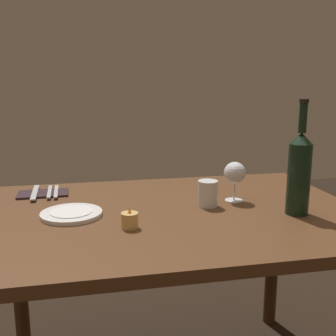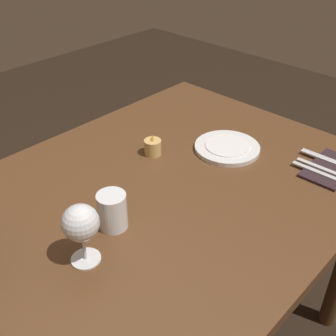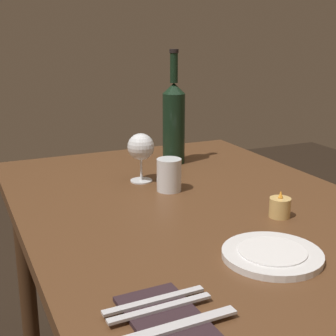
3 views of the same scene
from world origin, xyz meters
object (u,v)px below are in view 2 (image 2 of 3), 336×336
(table_knife, at_px, (335,163))
(fork_inner, at_px, (327,170))
(wine_glass_left, at_px, (81,224))
(fork_outer, at_px, (322,174))
(votive_candle, at_px, (153,148))
(dinner_plate, at_px, (227,148))
(water_tumbler, at_px, (113,213))
(folded_napkin, at_px, (330,169))

(table_knife, bearing_deg, fork_inner, 180.00)
(wine_glass_left, relative_size, fork_outer, 0.81)
(votive_candle, relative_size, table_knife, 0.32)
(votive_candle, distance_m, table_knife, 0.54)
(dinner_plate, bearing_deg, wine_glass_left, -174.89)
(water_tumbler, xyz_separation_m, folded_napkin, (0.58, -0.27, -0.04))
(votive_candle, xyz_separation_m, folded_napkin, (0.29, -0.43, -0.02))
(water_tumbler, distance_m, votive_candle, 0.34)
(wine_glass_left, distance_m, water_tumbler, 0.14)
(fork_inner, bearing_deg, dinner_plate, 107.64)
(wine_glass_left, height_order, fork_inner, wine_glass_left)
(wine_glass_left, relative_size, dinner_plate, 0.73)
(votive_candle, bearing_deg, fork_outer, -60.90)
(votive_candle, bearing_deg, dinner_plate, -40.42)
(votive_candle, relative_size, fork_outer, 0.37)
(folded_napkin, xyz_separation_m, fork_inner, (-0.03, 0.00, 0.01))
(dinner_plate, bearing_deg, votive_candle, 139.58)
(folded_napkin, bearing_deg, fork_inner, 180.00)
(wine_glass_left, height_order, folded_napkin, wine_glass_left)
(wine_glass_left, relative_size, table_knife, 0.70)
(folded_napkin, bearing_deg, dinner_plate, 112.12)
(wine_glass_left, relative_size, fork_inner, 0.81)
(wine_glass_left, xyz_separation_m, water_tumbler, (0.11, 0.04, -0.06))
(wine_glass_left, height_order, votive_candle, wine_glass_left)
(fork_outer, bearing_deg, folded_napkin, 0.00)
(votive_candle, height_order, fork_inner, votive_candle)
(wine_glass_left, xyz_separation_m, fork_outer, (0.65, -0.23, -0.09))
(water_tumbler, height_order, table_knife, water_tumbler)
(votive_candle, distance_m, folded_napkin, 0.52)
(fork_outer, distance_m, table_knife, 0.08)
(fork_outer, bearing_deg, water_tumbler, 153.19)
(fork_inner, xyz_separation_m, table_knife, (0.06, 0.00, 0.00))
(dinner_plate, height_order, folded_napkin, dinner_plate)
(wine_glass_left, bearing_deg, water_tumbler, 19.42)
(water_tumbler, relative_size, fork_inner, 0.51)
(votive_candle, bearing_deg, folded_napkin, -56.08)
(wine_glass_left, bearing_deg, fork_inner, -18.88)
(water_tumbler, relative_size, folded_napkin, 0.48)
(water_tumbler, bearing_deg, wine_glass_left, -160.58)
(fork_inner, bearing_deg, votive_candle, 121.57)
(votive_candle, relative_size, folded_napkin, 0.35)
(wine_glass_left, bearing_deg, votive_candle, 26.32)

